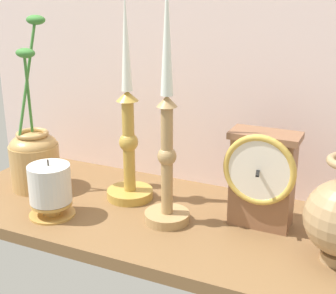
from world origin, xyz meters
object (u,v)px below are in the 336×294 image
at_px(mantel_clock, 262,177).
at_px(candlestick_tall_left, 167,145).
at_px(brass_vase_jar, 35,155).
at_px(candlestick_tall_center, 129,140).
at_px(pillar_candle_front, 50,189).

height_order(mantel_clock, candlestick_tall_left, candlestick_tall_left).
distance_m(candlestick_tall_left, brass_vase_jar, 0.34).
bearing_deg(brass_vase_jar, mantel_clock, 3.54).
distance_m(mantel_clock, brass_vase_jar, 0.49).
height_order(candlestick_tall_left, brass_vase_jar, candlestick_tall_left).
xyz_separation_m(candlestick_tall_center, brass_vase_jar, (-0.21, -0.04, -0.05)).
xyz_separation_m(candlestick_tall_left, pillar_candle_front, (-0.21, -0.07, -0.10)).
relative_size(candlestick_tall_left, candlestick_tall_center, 1.08).
bearing_deg(candlestick_tall_center, candlestick_tall_left, -28.61).
xyz_separation_m(mantel_clock, pillar_candle_front, (-0.38, -0.13, -0.04)).
bearing_deg(candlestick_tall_left, pillar_candle_front, -161.57).
bearing_deg(pillar_candle_front, brass_vase_jar, 139.21).
relative_size(brass_vase_jar, pillar_candle_front, 3.19).
distance_m(candlestick_tall_center, brass_vase_jar, 0.22).
relative_size(mantel_clock, pillar_candle_front, 1.61).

